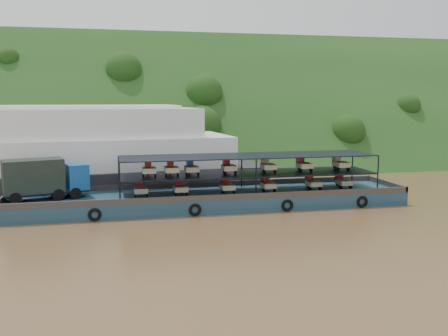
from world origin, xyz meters
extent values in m
plane|color=brown|center=(0.00, 0.00, 0.00)|extent=(160.00, 160.00, 0.00)
cube|color=#173714|center=(0.00, 36.00, 0.00)|extent=(140.00, 39.60, 39.60)
cube|color=#143448|center=(-3.60, 1.28, 0.60)|extent=(35.00, 7.00, 1.20)
cube|color=#592D19|center=(-3.60, 4.68, 1.45)|extent=(35.00, 0.20, 0.50)
cube|color=#592D19|center=(-3.60, -2.12, 1.45)|extent=(35.00, 0.20, 0.50)
cube|color=#592D19|center=(13.80, 1.28, 1.45)|extent=(0.20, 7.00, 0.50)
cube|color=#592D19|center=(-21.00, 1.28, 1.45)|extent=(0.20, 7.00, 0.50)
torus|color=black|center=(-13.60, -2.27, 0.55)|extent=(1.06, 0.26, 1.06)
torus|color=black|center=(-5.60, -2.27, 0.55)|extent=(1.06, 0.26, 1.06)
torus|color=black|center=(2.40, -2.27, 0.55)|extent=(1.06, 0.26, 1.06)
torus|color=black|center=(9.40, -2.27, 0.55)|extent=(1.06, 0.26, 1.06)
cylinder|color=black|center=(-19.81, -0.06, 1.69)|extent=(1.04, 0.60, 0.98)
cylinder|color=black|center=(-20.38, 1.93, 1.69)|extent=(1.04, 0.60, 0.98)
cylinder|color=black|center=(-16.59, 0.86, 1.69)|extent=(1.04, 0.60, 0.98)
cylinder|color=black|center=(-17.16, 2.85, 1.69)|extent=(1.04, 0.60, 0.98)
cylinder|color=black|center=(-15.27, 1.24, 1.69)|extent=(1.04, 0.60, 0.98)
cylinder|color=black|center=(-15.84, 3.22, 1.69)|extent=(1.04, 0.60, 0.98)
cube|color=black|center=(-17.63, 1.64, 1.84)|extent=(7.02, 3.92, 0.20)
cube|color=#154B90|center=(-15.18, 2.34, 2.97)|extent=(2.26, 2.73, 2.16)
cube|color=black|center=(-14.37, 2.57, 3.36)|extent=(0.60, 1.91, 0.89)
cube|color=black|center=(-18.58, 1.37, 3.27)|extent=(5.19, 3.57, 2.75)
cube|color=black|center=(-0.10, 1.28, 2.86)|extent=(23.00, 5.00, 0.12)
cube|color=black|center=(-0.10, 1.28, 4.50)|extent=(23.00, 5.00, 0.08)
cylinder|color=black|center=(-11.60, -1.22, 2.85)|extent=(0.12, 0.12, 3.30)
cylinder|color=black|center=(-11.60, 3.78, 2.85)|extent=(0.12, 0.12, 3.30)
cylinder|color=black|center=(-0.10, -1.22, 2.85)|extent=(0.12, 0.12, 3.30)
cylinder|color=black|center=(-0.10, 3.78, 2.85)|extent=(0.12, 0.12, 3.30)
cylinder|color=black|center=(11.40, -1.22, 2.85)|extent=(0.12, 0.12, 3.30)
cylinder|color=black|center=(11.40, 3.78, 2.85)|extent=(0.12, 0.12, 3.30)
cylinder|color=black|center=(-9.80, 2.33, 1.46)|extent=(0.12, 0.52, 0.52)
cylinder|color=black|center=(-10.30, 0.53, 1.46)|extent=(0.14, 0.52, 0.52)
cylinder|color=black|center=(-9.30, 0.53, 1.46)|extent=(0.14, 0.52, 0.52)
cube|color=#C7AF8C|center=(-9.80, 0.88, 1.80)|extent=(1.15, 1.50, 0.44)
cube|color=#B3100B|center=(-9.80, 2.03, 1.98)|extent=(0.55, 0.80, 0.80)
cube|color=#B3100B|center=(-9.80, 1.83, 2.48)|extent=(0.50, 0.10, 0.10)
cylinder|color=black|center=(-6.35, 2.33, 1.46)|extent=(0.12, 0.52, 0.52)
cylinder|color=black|center=(-6.85, 0.53, 1.46)|extent=(0.14, 0.52, 0.52)
cylinder|color=black|center=(-5.85, 0.53, 1.46)|extent=(0.14, 0.52, 0.52)
cube|color=beige|center=(-6.35, 0.88, 1.80)|extent=(1.15, 1.50, 0.44)
cube|color=red|center=(-6.35, 2.03, 1.98)|extent=(0.55, 0.80, 0.80)
cube|color=red|center=(-6.35, 1.83, 2.48)|extent=(0.50, 0.10, 0.10)
cylinder|color=black|center=(-2.16, 2.33, 1.46)|extent=(0.12, 0.52, 0.52)
cylinder|color=black|center=(-2.66, 0.53, 1.46)|extent=(0.14, 0.52, 0.52)
cylinder|color=black|center=(-1.66, 0.53, 1.46)|extent=(0.14, 0.52, 0.52)
cube|color=beige|center=(-2.16, 0.88, 1.80)|extent=(1.15, 1.50, 0.44)
cube|color=#BA0E0C|center=(-2.16, 2.03, 1.98)|extent=(0.55, 0.80, 0.80)
cube|color=#BA0E0C|center=(-2.16, 1.83, 2.48)|extent=(0.50, 0.10, 0.10)
cylinder|color=black|center=(1.66, 2.33, 1.46)|extent=(0.12, 0.52, 0.52)
cylinder|color=black|center=(1.16, 0.53, 1.46)|extent=(0.14, 0.52, 0.52)
cylinder|color=black|center=(2.16, 0.53, 1.46)|extent=(0.14, 0.52, 0.52)
cube|color=beige|center=(1.66, 0.88, 1.80)|extent=(1.15, 1.50, 0.44)
cube|color=#AE150B|center=(1.66, 2.03, 1.98)|extent=(0.55, 0.80, 0.80)
cube|color=#AE150B|center=(1.66, 1.83, 2.48)|extent=(0.50, 0.10, 0.10)
cylinder|color=black|center=(6.07, 2.33, 1.46)|extent=(0.12, 0.52, 0.52)
cylinder|color=black|center=(5.57, 0.53, 1.46)|extent=(0.14, 0.52, 0.52)
cylinder|color=black|center=(6.57, 0.53, 1.46)|extent=(0.14, 0.52, 0.52)
cube|color=#CABC8F|center=(6.07, 0.88, 1.80)|extent=(1.15, 1.50, 0.44)
cube|color=red|center=(6.07, 2.03, 1.98)|extent=(0.55, 0.80, 0.80)
cube|color=red|center=(6.07, 1.83, 2.48)|extent=(0.50, 0.10, 0.10)
cylinder|color=black|center=(9.13, 2.33, 1.46)|extent=(0.12, 0.52, 0.52)
cylinder|color=black|center=(8.63, 0.53, 1.46)|extent=(0.14, 0.52, 0.52)
cylinder|color=black|center=(9.63, 0.53, 1.46)|extent=(0.14, 0.52, 0.52)
cube|color=#C3AC8A|center=(9.13, 0.88, 1.80)|extent=(1.15, 1.50, 0.44)
cube|color=#AE0B23|center=(9.13, 2.03, 1.98)|extent=(0.55, 0.80, 0.80)
cube|color=#AE0B23|center=(9.13, 1.83, 2.48)|extent=(0.50, 0.10, 0.10)
cylinder|color=black|center=(-9.08, 2.33, 3.18)|extent=(0.12, 0.52, 0.52)
cylinder|color=black|center=(-9.58, 0.53, 3.18)|extent=(0.14, 0.52, 0.52)
cylinder|color=black|center=(-8.58, 0.53, 3.18)|extent=(0.14, 0.52, 0.52)
cube|color=beige|center=(-9.08, 0.88, 3.52)|extent=(1.15, 1.50, 0.44)
cube|color=red|center=(-9.08, 2.03, 3.70)|extent=(0.55, 0.80, 0.80)
cube|color=red|center=(-9.08, 1.83, 4.20)|extent=(0.50, 0.10, 0.10)
cylinder|color=black|center=(-5.37, 2.33, 3.18)|extent=(0.12, 0.52, 0.52)
cylinder|color=black|center=(-5.87, 0.53, 3.18)|extent=(0.14, 0.52, 0.52)
cylinder|color=black|center=(-4.87, 0.53, 3.18)|extent=(0.14, 0.52, 0.52)
cube|color=#C3AC89|center=(-5.37, 0.88, 3.52)|extent=(1.15, 1.50, 0.44)
cube|color=#183D93|center=(-5.37, 2.03, 3.70)|extent=(0.55, 0.80, 0.80)
cube|color=#183D93|center=(-5.37, 1.83, 4.20)|extent=(0.50, 0.10, 0.10)
cylinder|color=black|center=(-2.01, 2.33, 3.18)|extent=(0.12, 0.52, 0.52)
cylinder|color=black|center=(-2.51, 0.53, 3.18)|extent=(0.14, 0.52, 0.52)
cylinder|color=black|center=(-1.51, 0.53, 3.18)|extent=(0.14, 0.52, 0.52)
cube|color=#C7B58D|center=(-2.01, 0.88, 3.52)|extent=(1.15, 1.50, 0.44)
cube|color=#B80C23|center=(-2.01, 2.03, 3.70)|extent=(0.55, 0.80, 0.80)
cube|color=#B80C23|center=(-2.01, 1.83, 4.20)|extent=(0.50, 0.10, 0.10)
cylinder|color=black|center=(1.65, 2.33, 3.18)|extent=(0.12, 0.52, 0.52)
cylinder|color=black|center=(1.15, 0.53, 3.18)|extent=(0.14, 0.52, 0.52)
cylinder|color=black|center=(2.15, 0.53, 3.18)|extent=(0.14, 0.52, 0.52)
cube|color=beige|center=(1.65, 0.88, 3.52)|extent=(1.15, 1.50, 0.44)
cube|color=#C6B88C|center=(1.65, 2.03, 3.70)|extent=(0.55, 0.80, 0.80)
cube|color=#C6B88C|center=(1.65, 1.83, 4.20)|extent=(0.50, 0.10, 0.10)
cylinder|color=black|center=(5.13, 2.33, 3.18)|extent=(0.12, 0.52, 0.52)
cylinder|color=black|center=(4.63, 0.53, 3.18)|extent=(0.14, 0.52, 0.52)
cylinder|color=black|center=(5.63, 0.53, 3.18)|extent=(0.14, 0.52, 0.52)
cube|color=beige|center=(5.13, 0.88, 3.52)|extent=(1.15, 1.50, 0.44)
cube|color=red|center=(5.13, 2.03, 3.70)|extent=(0.55, 0.80, 0.80)
cube|color=red|center=(5.13, 1.83, 4.20)|extent=(0.50, 0.10, 0.10)
cylinder|color=black|center=(8.82, 2.33, 3.18)|extent=(0.12, 0.52, 0.52)
cylinder|color=black|center=(8.32, 0.53, 3.18)|extent=(0.14, 0.52, 0.52)
cylinder|color=black|center=(9.32, 0.53, 3.18)|extent=(0.14, 0.52, 0.52)
cube|color=beige|center=(8.82, 0.88, 3.52)|extent=(1.15, 1.50, 0.44)
cube|color=beige|center=(8.82, 2.03, 3.70)|extent=(0.55, 0.80, 0.80)
cube|color=beige|center=(8.82, 1.83, 4.20)|extent=(0.50, 0.10, 0.10)
cylinder|color=black|center=(-7.14, 2.33, 3.18)|extent=(0.12, 0.52, 0.52)
cylinder|color=black|center=(-7.64, 0.53, 3.18)|extent=(0.14, 0.52, 0.52)
cylinder|color=black|center=(-6.64, 0.53, 3.18)|extent=(0.14, 0.52, 0.52)
cube|color=beige|center=(-7.14, 0.88, 3.52)|extent=(1.15, 1.50, 0.44)
cube|color=red|center=(-7.14, 2.03, 3.70)|extent=(0.55, 0.80, 0.80)
cube|color=red|center=(-7.14, 1.83, 4.20)|extent=(0.50, 0.10, 0.10)
cube|color=black|center=(-18.93, 9.86, 1.33)|extent=(45.07, 15.14, 2.65)
cube|color=white|center=(-18.93, 9.86, 4.20)|extent=(38.36, 13.42, 3.10)
cube|color=white|center=(-18.93, 9.86, 7.19)|extent=(31.65, 11.70, 2.87)
cube|color=white|center=(-18.93, 9.86, 8.79)|extent=(27.14, 10.19, 0.33)
camera|label=1|loc=(-11.90, -41.92, 9.63)|focal=40.00mm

